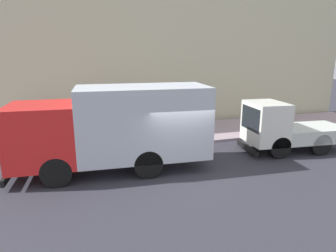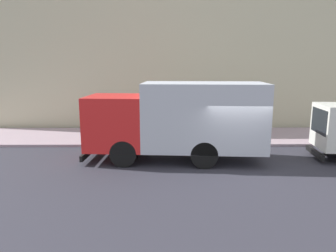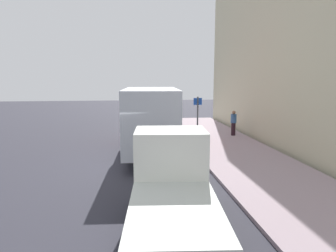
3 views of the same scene
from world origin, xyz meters
name	(u,v)px [view 2 (image 2 of 3)]	position (x,y,z in m)	size (l,w,h in m)	color
ground	(235,166)	(0.00, 0.00, 0.00)	(80.00, 80.00, 0.00)	#31303A
sidewalk	(216,136)	(5.12, 0.00, 0.06)	(4.24, 30.00, 0.13)	#A48F9A
building_facade	(212,25)	(7.74, 0.00, 6.38)	(0.50, 30.00, 12.75)	beige
large_utility_truck	(179,119)	(0.83, 2.28, 1.80)	(2.86, 7.63, 3.30)	red
pedestrian_walking	(111,117)	(6.39, 6.07, 0.96)	(0.40, 0.40, 1.60)	black
traffic_cone_orange	(120,136)	(3.35, 5.14, 0.49)	(0.51, 0.51, 0.73)	orange
street_sign_post	(164,112)	(3.33, 2.93, 1.71)	(0.44, 0.08, 2.70)	#4C5156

